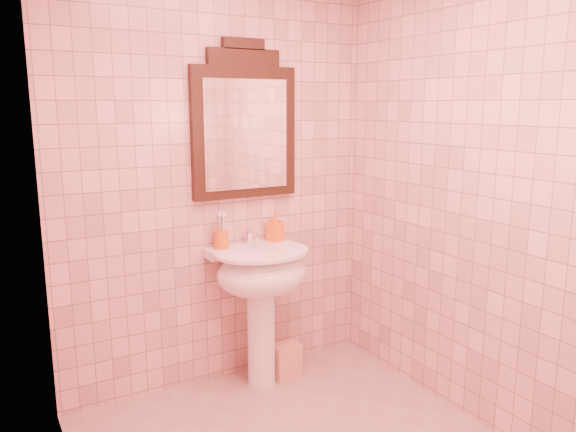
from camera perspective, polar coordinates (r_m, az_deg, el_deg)
back_wall at (r=3.41m, az=-7.12°, el=3.31°), size 2.00×0.02×2.50m
pedestal_sink at (r=3.41m, az=-2.72°, el=-6.77°), size 0.58×0.58×0.86m
faucet at (r=3.46m, az=-3.80°, el=-2.08°), size 0.04×0.16×0.11m
mirror at (r=3.43m, az=-4.43°, el=9.14°), size 0.68×0.06×0.94m
toothbrush_cup at (r=3.41m, az=-6.79°, el=-2.37°), size 0.09×0.09×0.20m
soap_dispenser at (r=3.56m, az=-1.31°, el=-1.09°), size 0.11×0.11×0.19m
towel at (r=3.71m, az=-0.22°, el=-14.46°), size 0.19×0.14×0.22m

